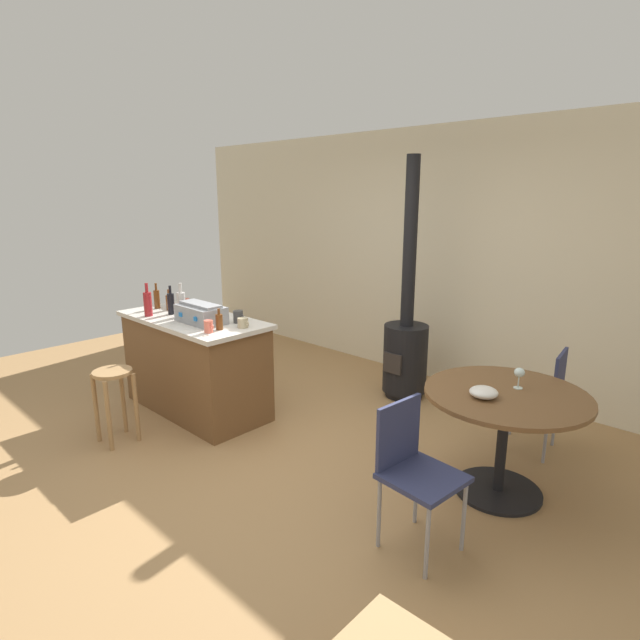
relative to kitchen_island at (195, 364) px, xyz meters
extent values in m
plane|color=#A37A4C|center=(1.23, -0.23, -0.45)|extent=(8.80, 8.80, 0.00)
cube|color=beige|center=(1.23, 2.35, 0.90)|extent=(8.00, 0.10, 2.70)
cube|color=brown|center=(0.00, 0.00, -0.02)|extent=(1.48, 0.66, 0.86)
cube|color=beige|center=(0.00, 0.00, 0.43)|extent=(1.54, 0.72, 0.04)
cylinder|color=#A37A4C|center=(0.19, -0.70, -0.16)|extent=(0.04, 0.04, 0.59)
cylinder|color=#A37A4C|center=(-0.04, -0.70, -0.16)|extent=(0.04, 0.04, 0.59)
cylinder|color=#A37A4C|center=(-0.04, -0.94, -0.16)|extent=(0.04, 0.04, 0.59)
cylinder|color=#A37A4C|center=(0.19, -0.94, -0.16)|extent=(0.04, 0.04, 0.59)
cylinder|color=#A37A4C|center=(0.08, -0.82, 0.15)|extent=(0.31, 0.31, 0.03)
cylinder|color=black|center=(2.71, 0.64, -0.44)|extent=(0.59, 0.59, 0.02)
cylinder|color=black|center=(2.71, 0.64, -0.10)|extent=(0.07, 0.07, 0.71)
cylinder|color=brown|center=(2.71, 0.64, 0.27)|extent=(1.07, 1.07, 0.03)
cube|color=navy|center=(2.63, -0.22, 0.00)|extent=(0.44, 0.44, 0.03)
cube|color=navy|center=(2.44, -0.20, 0.20)|extent=(0.06, 0.36, 0.40)
cylinder|color=gray|center=(2.47, -0.04, -0.23)|extent=(0.02, 0.02, 0.44)
cylinder|color=gray|center=(2.44, -0.37, -0.23)|extent=(0.02, 0.02, 0.44)
cylinder|color=gray|center=(2.78, -0.41, -0.23)|extent=(0.02, 0.02, 0.44)
cylinder|color=gray|center=(2.81, -0.07, -0.23)|extent=(0.02, 0.02, 0.44)
cube|color=navy|center=(2.60, 1.40, -0.01)|extent=(0.45, 0.45, 0.03)
cube|color=navy|center=(2.78, 1.42, 0.19)|extent=(0.08, 0.36, 0.40)
cylinder|color=gray|center=(2.79, 1.25, -0.24)|extent=(0.02, 0.02, 0.43)
cylinder|color=gray|center=(2.74, 1.59, -0.24)|extent=(0.02, 0.02, 0.43)
cylinder|color=gray|center=(2.40, 1.54, -0.24)|extent=(0.02, 0.02, 0.43)
cylinder|color=gray|center=(2.45, 1.21, -0.24)|extent=(0.02, 0.02, 0.43)
cylinder|color=black|center=(1.25, 1.63, -0.42)|extent=(0.37, 0.37, 0.06)
cylinder|color=black|center=(1.25, 1.63, -0.05)|extent=(0.44, 0.44, 0.68)
cube|color=#2D2826|center=(1.25, 1.41, -0.05)|extent=(0.20, 0.02, 0.20)
cylinder|color=black|center=(1.25, 1.63, 1.10)|extent=(0.13, 0.13, 1.62)
cube|color=gray|center=(0.22, -0.05, 0.52)|extent=(0.47, 0.26, 0.15)
cube|color=gray|center=(0.22, -0.05, 0.61)|extent=(0.44, 0.15, 0.02)
cube|color=blue|center=(0.10, -0.18, 0.52)|extent=(0.04, 0.01, 0.04)
cube|color=blue|center=(0.33, -0.18, 0.52)|extent=(0.04, 0.01, 0.04)
cylinder|color=maroon|center=(-0.35, -0.24, 0.56)|extent=(0.07, 0.07, 0.22)
cylinder|color=maroon|center=(-0.35, -0.24, 0.71)|extent=(0.03, 0.03, 0.09)
cylinder|color=#603314|center=(0.54, -0.08, 0.51)|extent=(0.06, 0.06, 0.13)
cylinder|color=#603314|center=(0.54, -0.08, 0.60)|extent=(0.02, 0.02, 0.05)
cylinder|color=#B7B2AD|center=(-0.11, -0.04, 0.56)|extent=(0.08, 0.08, 0.22)
cylinder|color=#B7B2AD|center=(-0.11, -0.04, 0.72)|extent=(0.03, 0.03, 0.09)
cylinder|color=#603314|center=(-0.58, -0.02, 0.54)|extent=(0.06, 0.06, 0.18)
cylinder|color=#603314|center=(-0.58, -0.02, 0.67)|extent=(0.02, 0.02, 0.07)
cylinder|color=#603314|center=(-0.43, 0.02, 0.52)|extent=(0.06, 0.06, 0.15)
cylinder|color=#603314|center=(-0.43, 0.02, 0.62)|extent=(0.02, 0.02, 0.06)
cylinder|color=black|center=(-0.26, -0.06, 0.55)|extent=(0.06, 0.06, 0.20)
cylinder|color=black|center=(-0.26, -0.06, 0.68)|extent=(0.02, 0.02, 0.08)
cylinder|color=tan|center=(0.62, 0.10, 0.49)|extent=(0.09, 0.09, 0.08)
torus|color=tan|center=(0.68, 0.10, 0.49)|extent=(0.05, 0.01, 0.05)
cylinder|color=#DB6651|center=(-0.43, 0.20, 0.49)|extent=(0.07, 0.07, 0.09)
torus|color=#DB6651|center=(-0.38, 0.20, 0.50)|extent=(0.05, 0.01, 0.05)
cylinder|color=#383838|center=(0.46, 0.17, 0.50)|extent=(0.09, 0.09, 0.11)
torus|color=#383838|center=(0.52, 0.17, 0.51)|extent=(0.05, 0.01, 0.05)
cylinder|color=#DB6651|center=(0.55, -0.20, 0.50)|extent=(0.07, 0.07, 0.10)
torus|color=#DB6651|center=(0.60, -0.20, 0.51)|extent=(0.05, 0.01, 0.05)
cylinder|color=silver|center=(2.73, 0.76, 0.28)|extent=(0.06, 0.06, 0.00)
cylinder|color=silver|center=(2.73, 0.76, 0.33)|extent=(0.01, 0.01, 0.08)
ellipsoid|color=silver|center=(2.73, 0.76, 0.39)|extent=(0.07, 0.07, 0.06)
ellipsoid|color=white|center=(2.63, 0.46, 0.32)|extent=(0.18, 0.18, 0.07)
camera|label=1|loc=(3.94, -2.45, 1.55)|focal=28.23mm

